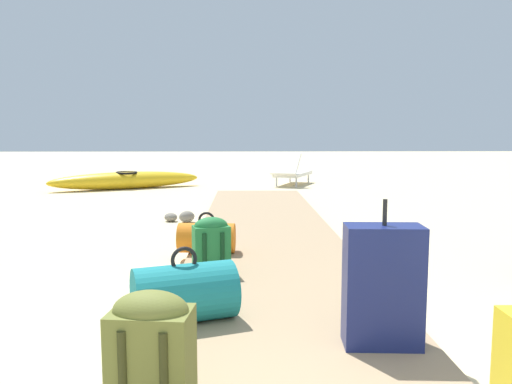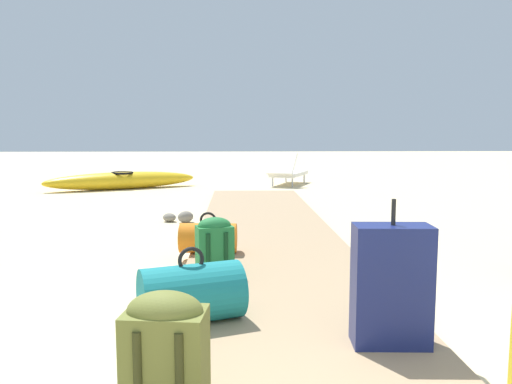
{
  "view_description": "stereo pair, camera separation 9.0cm",
  "coord_description": "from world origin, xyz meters",
  "px_view_note": "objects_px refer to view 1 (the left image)",
  "views": [
    {
      "loc": [
        -0.25,
        -0.64,
        1.23
      ],
      "look_at": [
        -0.12,
        5.22,
        0.55
      ],
      "focal_mm": 35.34,
      "sensor_mm": 36.0,
      "label": 1
    },
    {
      "loc": [
        -0.34,
        -0.64,
        1.23
      ],
      "look_at": [
        -0.12,
        5.22,
        0.55
      ],
      "focal_mm": 35.34,
      "sensor_mm": 36.0,
      "label": 2
    }
  ],
  "objects_px": {
    "duffel_bag_orange": "(207,238)",
    "kayak": "(127,180)",
    "duffel_bag_teal": "(185,293)",
    "suitcase_navy": "(383,286)",
    "backpack_olive": "(151,349)",
    "backpack_green": "(211,244)",
    "lounge_chair": "(291,171)"
  },
  "relations": [
    {
      "from": "lounge_chair",
      "to": "duffel_bag_orange",
      "type": "bearing_deg",
      "value": -101.68
    },
    {
      "from": "backpack_green",
      "to": "suitcase_navy",
      "type": "xyz_separation_m",
      "value": [
        1.02,
        -1.42,
        0.08
      ]
    },
    {
      "from": "duffel_bag_teal",
      "to": "duffel_bag_orange",
      "type": "height_order",
      "value": "duffel_bag_teal"
    },
    {
      "from": "kayak",
      "to": "suitcase_navy",
      "type": "bearing_deg",
      "value": -68.56
    },
    {
      "from": "duffel_bag_orange",
      "to": "duffel_bag_teal",
      "type": "bearing_deg",
      "value": -89.99
    },
    {
      "from": "duffel_bag_teal",
      "to": "suitcase_navy",
      "type": "bearing_deg",
      "value": -18.53
    },
    {
      "from": "duffel_bag_orange",
      "to": "lounge_chair",
      "type": "bearing_deg",
      "value": 78.32
    },
    {
      "from": "duffel_bag_teal",
      "to": "kayak",
      "type": "distance_m",
      "value": 8.56
    },
    {
      "from": "backpack_green",
      "to": "kayak",
      "type": "height_order",
      "value": "backpack_green"
    },
    {
      "from": "suitcase_navy",
      "to": "kayak",
      "type": "height_order",
      "value": "suitcase_navy"
    },
    {
      "from": "backpack_green",
      "to": "lounge_chair",
      "type": "xyz_separation_m",
      "value": [
        1.39,
        7.95,
        -0.0
      ]
    },
    {
      "from": "duffel_bag_orange",
      "to": "kayak",
      "type": "bearing_deg",
      "value": 109.42
    },
    {
      "from": "kayak",
      "to": "backpack_green",
      "type": "bearing_deg",
      "value": -71.81
    },
    {
      "from": "backpack_green",
      "to": "duffel_bag_orange",
      "type": "distance_m",
      "value": 0.77
    },
    {
      "from": "lounge_chair",
      "to": "backpack_olive",
      "type": "bearing_deg",
      "value": -98.52
    },
    {
      "from": "duffel_bag_orange",
      "to": "backpack_olive",
      "type": "distance_m",
      "value": 2.83
    },
    {
      "from": "suitcase_navy",
      "to": "lounge_chair",
      "type": "xyz_separation_m",
      "value": [
        0.37,
        9.37,
        -0.09
      ]
    },
    {
      "from": "backpack_green",
      "to": "suitcase_navy",
      "type": "height_order",
      "value": "suitcase_navy"
    },
    {
      "from": "backpack_green",
      "to": "suitcase_navy",
      "type": "bearing_deg",
      "value": -54.34
    },
    {
      "from": "backpack_olive",
      "to": "kayak",
      "type": "distance_m",
      "value": 9.55
    },
    {
      "from": "duffel_bag_teal",
      "to": "suitcase_navy",
      "type": "relative_size",
      "value": 0.87
    },
    {
      "from": "backpack_olive",
      "to": "duffel_bag_teal",
      "type": "bearing_deg",
      "value": 89.25
    },
    {
      "from": "duffel_bag_teal",
      "to": "duffel_bag_orange",
      "type": "xyz_separation_m",
      "value": [
        -0.0,
        1.81,
        -0.03
      ]
    },
    {
      "from": "lounge_chair",
      "to": "kayak",
      "type": "relative_size",
      "value": 0.51
    },
    {
      "from": "lounge_chair",
      "to": "kayak",
      "type": "height_order",
      "value": "lounge_chair"
    },
    {
      "from": "backpack_green",
      "to": "kayak",
      "type": "bearing_deg",
      "value": 108.19
    },
    {
      "from": "lounge_chair",
      "to": "kayak",
      "type": "distance_m",
      "value": 3.84
    },
    {
      "from": "duffel_bag_teal",
      "to": "backpack_green",
      "type": "relative_size",
      "value": 1.47
    },
    {
      "from": "duffel_bag_orange",
      "to": "suitcase_navy",
      "type": "height_order",
      "value": "suitcase_navy"
    },
    {
      "from": "duffel_bag_teal",
      "to": "kayak",
      "type": "height_order",
      "value": "duffel_bag_teal"
    },
    {
      "from": "backpack_olive",
      "to": "kayak",
      "type": "relative_size",
      "value": 0.16
    },
    {
      "from": "lounge_chair",
      "to": "backpack_green",
      "type": "bearing_deg",
      "value": -99.93
    }
  ]
}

